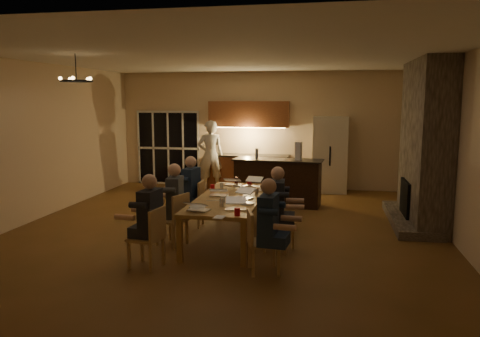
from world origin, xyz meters
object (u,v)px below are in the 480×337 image
(redcup_far, at_px, (249,181))
(laptop_a, at_px, (199,203))
(mug_mid, at_px, (241,188))
(can_right, at_px, (257,191))
(chandelier, at_px, (76,81))
(plate_far, at_px, (258,190))
(chair_right_far, at_px, (280,207))
(chair_left_far, at_px, (192,204))
(can_cola, at_px, (236,180))
(can_silver, at_px, (222,203))
(laptop_d, at_px, (242,192))
(laptop_b, at_px, (236,202))
(bar_island, at_px, (278,182))
(chair_left_near, at_px, (146,237))
(redcup_near, at_px, (237,212))
(chair_left_mid, at_px, (172,219))
(laptop_e, at_px, (234,179))
(plate_near, at_px, (247,204))
(standing_person, at_px, (211,155))
(mug_front, at_px, (223,199))
(chair_right_near, at_px, (264,242))
(person_right_near, at_px, (268,228))
(bar_bottle, at_px, (257,153))
(bar_blender, at_px, (298,151))
(dining_table, at_px, (230,218))
(person_left_mid, at_px, (175,204))
(chair_right_mid, at_px, (279,224))
(person_left_near, at_px, (150,221))
(plate_left, at_px, (197,207))
(person_right_mid, at_px, (277,209))
(laptop_c, at_px, (219,189))
(refrigerator, at_px, (330,155))
(mug_back, at_px, (222,185))
(redcup_mid, at_px, (212,188))
(person_left_far, at_px, (191,192))

(redcup_far, bearing_deg, laptop_a, -98.80)
(mug_mid, xyz_separation_m, can_right, (0.33, -0.28, 0.01))
(chandelier, height_order, laptop_a, chandelier)
(plate_far, bearing_deg, chair_right_far, -1.45)
(chair_left_far, xyz_separation_m, can_cola, (0.74, 0.73, 0.37))
(mug_mid, distance_m, can_silver, 1.32)
(laptop_d, bearing_deg, laptop_b, -65.10)
(bar_island, bearing_deg, chandelier, -126.16)
(chair_left_near, xyz_separation_m, mug_mid, (1.02, 2.18, 0.36))
(redcup_near, bearing_deg, chair_left_mid, 149.73)
(laptop_e, xyz_separation_m, plate_near, (0.57, -1.66, -0.10))
(redcup_far, bearing_deg, laptop_e, -143.28)
(standing_person, bearing_deg, can_silver, 86.80)
(mug_front, distance_m, can_silver, 0.33)
(chair_right_near, bearing_deg, plate_far, -6.11)
(laptop_a, bearing_deg, chandelier, -3.63)
(laptop_d, bearing_deg, plate_far, 100.65)
(bar_island, bearing_deg, person_right_near, -79.80)
(bar_bottle, bearing_deg, laptop_e, -97.19)
(chair_left_mid, xyz_separation_m, bar_blender, (1.90, 3.31, 0.84))
(chair_left_mid, relative_size, standing_person, 0.47)
(bar_island, distance_m, mug_mid, 2.33)
(dining_table, bearing_deg, chair_left_near, -119.28)
(chandelier, bearing_deg, mug_front, 3.04)
(laptop_b, xyz_separation_m, bar_bottle, (-0.25, 3.73, 0.34))
(person_left_mid, bearing_deg, chandelier, -91.37)
(chair_left_mid, bearing_deg, chair_right_near, 80.03)
(person_left_mid, bearing_deg, chair_right_mid, 81.53)
(redcup_near, xyz_separation_m, can_silver, (-0.36, 0.53, 0.00))
(chair_left_near, xyz_separation_m, redcup_near, (1.30, 0.33, 0.37))
(chair_left_far, xyz_separation_m, laptop_d, (1.14, -0.74, 0.42))
(bar_island, distance_m, laptop_d, 2.94)
(person_left_near, height_order, plate_left, person_left_near)
(chair_left_near, distance_m, chair_right_mid, 2.14)
(chair_right_near, xyz_separation_m, chair_right_mid, (0.11, 0.99, 0.00))
(person_right_mid, bearing_deg, mug_front, 83.67)
(can_silver, height_order, can_right, same)
(standing_person, bearing_deg, person_left_near, 76.44)
(chair_right_mid, distance_m, laptop_c, 1.35)
(chair_right_near, bearing_deg, refrigerator, -25.45)
(person_left_mid, relative_size, plate_far, 5.91)
(mug_back, relative_size, redcup_mid, 0.83)
(chair_left_mid, bearing_deg, mug_front, 117.00)
(mug_front, height_order, plate_far, mug_front)
(person_right_mid, distance_m, bar_blender, 3.29)
(can_silver, bearing_deg, mug_back, 102.95)
(chair_left_near, distance_m, bar_blender, 4.86)
(standing_person, bearing_deg, redcup_far, 98.44)
(chair_right_far, relative_size, person_left_far, 0.64)
(laptop_a, bearing_deg, person_right_near, 163.48)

